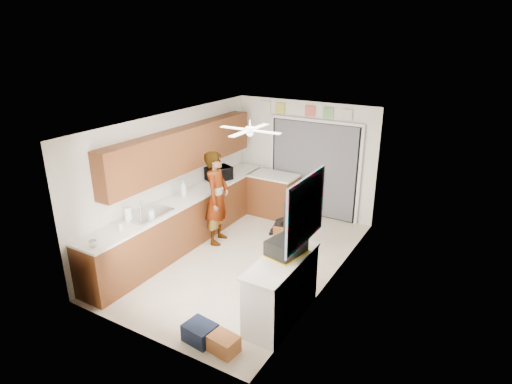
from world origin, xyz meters
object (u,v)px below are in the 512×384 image
at_px(soap_bottle, 183,188).
at_px(cup, 93,244).
at_px(suitcase, 286,247).
at_px(man, 217,198).
at_px(cardboard_box, 224,344).
at_px(navy_crate, 200,332).
at_px(paper_towel_roll, 128,214).
at_px(microwave, 219,174).
at_px(dog, 286,226).

bearing_deg(soap_bottle, cup, -85.75).
height_order(suitcase, man, man).
xyz_separation_m(soap_bottle, cup, (0.17, -2.25, -0.11)).
xyz_separation_m(suitcase, cardboard_box, (-0.28, -1.17, -0.94)).
relative_size(cardboard_box, man, 0.20).
xyz_separation_m(suitcase, navy_crate, (-0.67, -1.16, -0.93)).
height_order(suitcase, navy_crate, suitcase).
distance_m(soap_bottle, navy_crate, 3.11).
height_order(soap_bottle, paper_towel_roll, soap_bottle).
bearing_deg(paper_towel_roll, man, 70.22).
distance_m(microwave, man, 0.97).
bearing_deg(navy_crate, suitcase, 59.83).
bearing_deg(microwave, navy_crate, -125.27).
height_order(navy_crate, dog, dog).
relative_size(soap_bottle, cup, 2.51).
height_order(microwave, dog, microwave).
bearing_deg(man, paper_towel_roll, 145.53).
bearing_deg(cup, navy_crate, 2.13).
distance_m(soap_bottle, man, 0.66).
bearing_deg(dog, man, -119.22).
distance_m(man, dog, 1.51).
xyz_separation_m(soap_bottle, paper_towel_roll, (-0.05, -1.35, -0.04)).
height_order(paper_towel_roll, navy_crate, paper_towel_roll).
height_order(soap_bottle, suitcase, soap_bottle).
bearing_deg(cup, cardboard_box, 1.29).
bearing_deg(man, soap_bottle, 104.80).
bearing_deg(soap_bottle, man, 29.50).
height_order(cardboard_box, man, man).
distance_m(soap_bottle, suitcase, 2.86).
bearing_deg(soap_bottle, paper_towel_roll, -92.19).
relative_size(cup, dog, 0.23).
xyz_separation_m(cup, navy_crate, (1.83, 0.07, -0.87)).
relative_size(soap_bottle, suitcase, 0.63).
relative_size(cup, suitcase, 0.25).
distance_m(suitcase, cardboard_box, 1.53).
height_order(soap_bottle, cup, soap_bottle).
bearing_deg(cardboard_box, cup, -178.71).
height_order(cup, dog, cup).
height_order(soap_bottle, navy_crate, soap_bottle).
bearing_deg(paper_towel_roll, cup, -76.32).
relative_size(soap_bottle, dog, 0.58).
xyz_separation_m(paper_towel_roll, cardboard_box, (2.44, -0.85, -0.95)).
xyz_separation_m(navy_crate, dog, (-0.40, 3.34, 0.10)).
bearing_deg(microwave, paper_towel_roll, -157.96).
bearing_deg(microwave, cardboard_box, -120.65).
bearing_deg(navy_crate, dog, 96.90).
distance_m(cup, suitcase, 2.78).
xyz_separation_m(cup, suitcase, (2.50, 1.22, 0.06)).
height_order(soap_bottle, cardboard_box, soap_bottle).
bearing_deg(soap_bottle, dog, 36.20).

